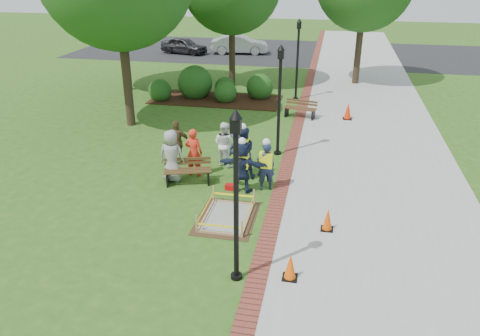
% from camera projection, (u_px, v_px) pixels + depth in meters
% --- Properties ---
extents(ground, '(100.00, 100.00, 0.00)m').
position_uv_depth(ground, '(216.00, 212.00, 14.22)').
color(ground, '#285116').
rests_on(ground, ground).
extents(sidewalk, '(6.00, 60.00, 0.02)m').
position_uv_depth(sidewalk, '(369.00, 120.00, 22.27)').
color(sidewalk, '#9E9E99').
rests_on(sidewalk, ground).
extents(brick_edging, '(0.50, 60.00, 0.03)m').
position_uv_depth(brick_edging, '(300.00, 116.00, 22.84)').
color(brick_edging, maroon).
rests_on(brick_edging, ground).
extents(mulch_bed, '(7.00, 3.00, 0.05)m').
position_uv_depth(mulch_bed, '(216.00, 100.00, 25.48)').
color(mulch_bed, '#381E0F').
rests_on(mulch_bed, ground).
extents(parking_lot, '(36.00, 12.00, 0.01)m').
position_uv_depth(parking_lot, '(295.00, 52.00, 38.36)').
color(parking_lot, black).
rests_on(parking_lot, ground).
extents(wet_concrete_pad, '(1.71, 2.31, 0.55)m').
position_uv_depth(wet_concrete_pad, '(227.00, 211.00, 13.81)').
color(wet_concrete_pad, '#47331E').
rests_on(wet_concrete_pad, ground).
extents(bench_near, '(1.68, 0.96, 0.86)m').
position_uv_depth(bench_near, '(188.00, 176.00, 15.94)').
color(bench_near, brown).
rests_on(bench_near, ground).
extents(bench_far, '(1.61, 0.83, 0.83)m').
position_uv_depth(bench_far, '(300.00, 112.00, 22.56)').
color(bench_far, brown).
rests_on(bench_far, ground).
extents(cone_front, '(0.36, 0.36, 0.71)m').
position_uv_depth(cone_front, '(290.00, 267.00, 11.15)').
color(cone_front, black).
rests_on(cone_front, ground).
extents(cone_back, '(0.35, 0.35, 0.69)m').
position_uv_depth(cone_back, '(328.00, 220.00, 13.18)').
color(cone_back, black).
rests_on(cone_back, ground).
extents(cone_far, '(0.42, 0.42, 0.83)m').
position_uv_depth(cone_far, '(348.00, 111.00, 22.26)').
color(cone_far, black).
rests_on(cone_far, ground).
extents(toolbox, '(0.40, 0.24, 0.19)m').
position_uv_depth(toolbox, '(231.00, 187.00, 15.58)').
color(toolbox, '#B50D0E').
rests_on(toolbox, ground).
extents(lamp_near, '(0.28, 0.28, 4.26)m').
position_uv_depth(lamp_near, '(236.00, 186.00, 10.30)').
color(lamp_near, black).
rests_on(lamp_near, ground).
extents(lamp_mid, '(0.28, 0.28, 4.26)m').
position_uv_depth(lamp_mid, '(280.00, 93.00, 17.45)').
color(lamp_mid, black).
rests_on(lamp_mid, ground).
extents(lamp_far, '(0.28, 0.28, 4.26)m').
position_uv_depth(lamp_far, '(298.00, 53.00, 24.60)').
color(lamp_far, black).
rests_on(lamp_far, ground).
extents(shrub_a, '(1.24, 1.24, 1.24)m').
position_uv_depth(shrub_a, '(161.00, 100.00, 25.45)').
color(shrub_a, '#224914').
rests_on(shrub_a, ground).
extents(shrub_b, '(1.90, 1.90, 1.90)m').
position_uv_depth(shrub_b, '(196.00, 97.00, 26.02)').
color(shrub_b, '#224914').
rests_on(shrub_b, ground).
extents(shrub_c, '(1.20, 1.20, 1.20)m').
position_uv_depth(shrub_c, '(226.00, 102.00, 25.17)').
color(shrub_c, '#224914').
rests_on(shrub_c, ground).
extents(shrub_d, '(1.46, 1.46, 1.46)m').
position_uv_depth(shrub_d, '(260.00, 98.00, 25.82)').
color(shrub_d, '#224914').
rests_on(shrub_d, ground).
extents(shrub_e, '(1.12, 1.12, 1.12)m').
position_uv_depth(shrub_e, '(225.00, 95.00, 26.37)').
color(shrub_e, '#224914').
rests_on(shrub_e, ground).
extents(casual_person_a, '(0.60, 0.40, 1.83)m').
position_uv_depth(casual_person_a, '(172.00, 156.00, 15.91)').
color(casual_person_a, gray).
rests_on(casual_person_a, ground).
extents(casual_person_b, '(0.58, 0.40, 1.74)m').
position_uv_depth(casual_person_b, '(194.00, 152.00, 16.32)').
color(casual_person_b, red).
rests_on(casual_person_b, ground).
extents(casual_person_c, '(0.63, 0.53, 1.67)m').
position_uv_depth(casual_person_c, '(224.00, 144.00, 17.14)').
color(casual_person_c, white).
rests_on(casual_person_c, ground).
extents(casual_person_d, '(0.59, 0.43, 1.71)m').
position_uv_depth(casual_person_d, '(177.00, 143.00, 17.21)').
color(casual_person_d, brown).
rests_on(casual_person_d, ground).
extents(casual_person_e, '(0.66, 0.63, 1.74)m').
position_uv_depth(casual_person_e, '(239.00, 152.00, 16.34)').
color(casual_person_e, '#2D2C4E').
rests_on(casual_person_e, ground).
extents(hivis_worker_a, '(0.58, 0.39, 1.90)m').
position_uv_depth(hivis_worker_a, '(242.00, 165.00, 15.14)').
color(hivis_worker_a, '#192641').
rests_on(hivis_worker_a, ground).
extents(hivis_worker_b, '(0.62, 0.51, 1.82)m').
position_uv_depth(hivis_worker_b, '(266.00, 165.00, 15.27)').
color(hivis_worker_b, '#161A3B').
rests_on(hivis_worker_b, ground).
extents(hivis_worker_c, '(0.69, 0.56, 2.01)m').
position_uv_depth(hivis_worker_c, '(243.00, 151.00, 16.08)').
color(hivis_worker_c, '#1A2C44').
rests_on(hivis_worker_c, ground).
extents(parked_car_a, '(2.84, 4.63, 1.40)m').
position_uv_depth(parked_car_a, '(184.00, 54.00, 37.82)').
color(parked_car_a, '#252427').
rests_on(parked_car_a, ground).
extents(parked_car_b, '(2.74, 5.16, 1.61)m').
position_uv_depth(parked_car_b, '(240.00, 54.00, 37.81)').
color(parked_car_b, '#A2A3A7').
rests_on(parked_car_b, ground).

